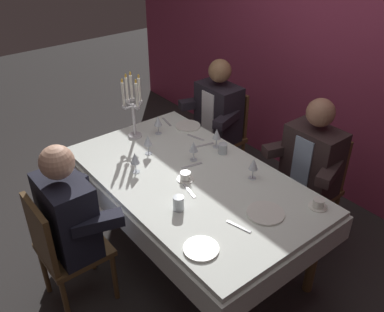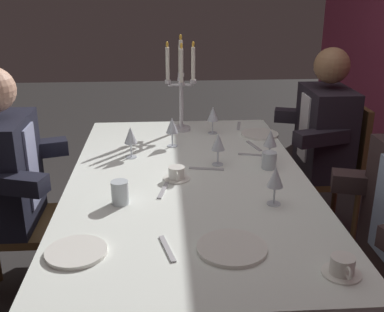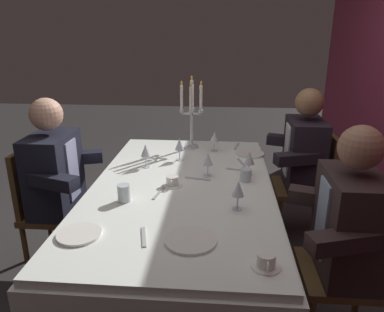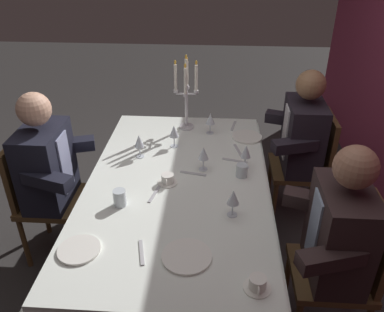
# 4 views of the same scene
# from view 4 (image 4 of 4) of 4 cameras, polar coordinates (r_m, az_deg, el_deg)

# --- Properties ---
(ground_plane) EXTENTS (12.00, 12.00, 0.00)m
(ground_plane) POSITION_cam_4_polar(r_m,az_deg,el_deg) (2.92, -1.90, -15.93)
(ground_plane) COLOR #302D2C
(dining_table) EXTENTS (1.94, 1.14, 0.74)m
(dining_table) POSITION_cam_4_polar(r_m,az_deg,el_deg) (2.51, -2.13, -6.08)
(dining_table) COLOR white
(dining_table) RESTS_ON ground_plane
(candelabra) EXTENTS (0.19, 0.19, 0.57)m
(candelabra) POSITION_cam_4_polar(r_m,az_deg,el_deg) (2.98, -0.87, 8.73)
(candelabra) COLOR silver
(candelabra) RESTS_ON dining_table
(dinner_plate_0) EXTENTS (0.21, 0.21, 0.01)m
(dinner_plate_0) POSITION_cam_4_polar(r_m,az_deg,el_deg) (2.05, -15.86, -12.78)
(dinner_plate_0) COLOR white
(dinner_plate_0) RESTS_ON dining_table
(dinner_plate_1) EXTENTS (0.24, 0.24, 0.01)m
(dinner_plate_1) POSITION_cam_4_polar(r_m,az_deg,el_deg) (1.94, -0.76, -14.16)
(dinner_plate_1) COLOR white
(dinner_plate_1) RESTS_ON dining_table
(dinner_plate_2) EXTENTS (0.22, 0.22, 0.01)m
(dinner_plate_2) POSITION_cam_4_polar(r_m,az_deg,el_deg) (2.97, 7.87, 2.72)
(dinner_plate_2) COLOR white
(dinner_plate_2) RESTS_ON dining_table
(wine_glass_0) EXTENTS (0.07, 0.07, 0.16)m
(wine_glass_0) POSITION_cam_4_polar(r_m,az_deg,el_deg) (2.51, 1.64, 0.30)
(wine_glass_0) COLOR silver
(wine_glass_0) RESTS_ON dining_table
(wine_glass_1) EXTENTS (0.07, 0.07, 0.16)m
(wine_glass_1) POSITION_cam_4_polar(r_m,az_deg,el_deg) (2.67, -7.57, 2.06)
(wine_glass_1) COLOR silver
(wine_glass_1) RESTS_ON dining_table
(wine_glass_2) EXTENTS (0.07, 0.07, 0.16)m
(wine_glass_2) POSITION_cam_4_polar(r_m,az_deg,el_deg) (2.55, 7.71, 0.59)
(wine_glass_2) COLOR silver
(wine_glass_2) RESTS_ON dining_table
(wine_glass_3) EXTENTS (0.07, 0.07, 0.16)m
(wine_glass_3) POSITION_cam_4_polar(r_m,az_deg,el_deg) (2.13, 5.91, -5.98)
(wine_glass_3) COLOR silver
(wine_glass_3) RESTS_ON dining_table
(wine_glass_4) EXTENTS (0.07, 0.07, 0.16)m
(wine_glass_4) POSITION_cam_4_polar(r_m,az_deg,el_deg) (2.78, -2.59, 3.47)
(wine_glass_4) COLOR silver
(wine_glass_4) RESTS_ON dining_table
(wine_glass_5) EXTENTS (0.07, 0.07, 0.16)m
(wine_glass_5) POSITION_cam_4_polar(r_m,az_deg,el_deg) (2.96, 2.64, 5.30)
(wine_glass_5) COLOR silver
(wine_glass_5) RESTS_ON dining_table
(water_tumbler_0) EXTENTS (0.07, 0.07, 0.08)m
(water_tumbler_0) POSITION_cam_4_polar(r_m,az_deg,el_deg) (2.50, 7.14, -2.08)
(water_tumbler_0) COLOR silver
(water_tumbler_0) RESTS_ON dining_table
(water_tumbler_1) EXTENTS (0.07, 0.07, 0.10)m
(water_tumbler_1) POSITION_cam_4_polar(r_m,az_deg,el_deg) (2.26, -10.31, -5.92)
(water_tumbler_1) COLOR silver
(water_tumbler_1) RESTS_ON dining_table
(coffee_cup_0) EXTENTS (0.13, 0.12, 0.06)m
(coffee_cup_0) POSITION_cam_4_polar(r_m,az_deg,el_deg) (2.42, -3.51, -3.35)
(coffee_cup_0) COLOR white
(coffee_cup_0) RESTS_ON dining_table
(coffee_cup_1) EXTENTS (0.13, 0.12, 0.06)m
(coffee_cup_1) POSITION_cam_4_polar(r_m,az_deg,el_deg) (1.82, 9.36, -17.62)
(coffee_cup_1) COLOR white
(coffee_cup_1) RESTS_ON dining_table
(spoon_0) EXTENTS (0.17, 0.06, 0.01)m
(spoon_0) POSITION_cam_4_polar(r_m,az_deg,el_deg) (1.98, -7.22, -13.51)
(spoon_0) COLOR #B7B7BC
(spoon_0) RESTS_ON dining_table
(fork_1) EXTENTS (0.06, 0.17, 0.01)m
(fork_1) POSITION_cam_4_polar(r_m,az_deg,el_deg) (2.67, 6.14, -0.66)
(fork_1) COLOR #B7B7BC
(fork_1) RESTS_ON dining_table
(fork_2) EXTENTS (0.05, 0.17, 0.01)m
(fork_2) POSITION_cam_4_polar(r_m,az_deg,el_deg) (2.52, 0.15, -2.52)
(fork_2) COLOR #B7B7BC
(fork_2) RESTS_ON dining_table
(fork_3) EXTENTS (0.17, 0.06, 0.01)m
(fork_3) POSITION_cam_4_polar(r_m,az_deg,el_deg) (2.79, 6.60, 0.83)
(fork_3) COLOR #B7B7BC
(fork_3) RESTS_ON dining_table
(fork_4) EXTENTS (0.17, 0.05, 0.01)m
(fork_4) POSITION_cam_4_polar(r_m,az_deg,el_deg) (2.35, -5.39, -5.42)
(fork_4) COLOR #B7B7BC
(fork_4) RESTS_ON dining_table
(spoon_5) EXTENTS (0.17, 0.05, 0.01)m
(spoon_5) POSITION_cam_4_polar(r_m,az_deg,el_deg) (3.13, 5.95, 4.32)
(spoon_5) COLOR #B7B7BC
(spoon_5) RESTS_ON dining_table
(seated_diner_0) EXTENTS (0.63, 0.48, 1.24)m
(seated_diner_0) POSITION_cam_4_polar(r_m,az_deg,el_deg) (3.10, 15.69, 2.83)
(seated_diner_0) COLOR brown
(seated_diner_0) RESTS_ON ground_plane
(seated_diner_1) EXTENTS (0.63, 0.48, 1.24)m
(seated_diner_1) POSITION_cam_4_polar(r_m,az_deg,el_deg) (2.79, -20.27, -1.23)
(seated_diner_1) COLOR brown
(seated_diner_1) RESTS_ON ground_plane
(seated_diner_2) EXTENTS (0.63, 0.48, 1.24)m
(seated_diner_2) POSITION_cam_4_polar(r_m,az_deg,el_deg) (2.22, 20.52, -10.30)
(seated_diner_2) COLOR brown
(seated_diner_2) RESTS_ON ground_plane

